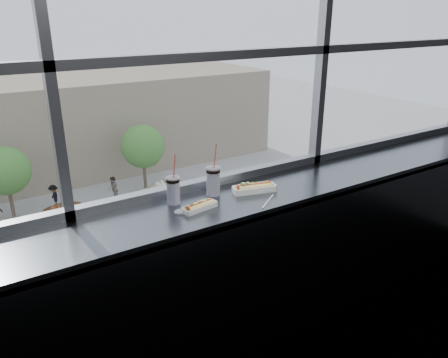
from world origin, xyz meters
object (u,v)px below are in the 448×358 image
car_far_b (74,213)px  hotdog_tray_left (200,206)px  car_near_c (30,298)px  loose_straw (268,201)px  pedestrian_d (113,187)px  wrapper (181,211)px  car_far_c (176,189)px  tree_center (5,171)px  soda_cup_left (173,189)px  car_near_d (189,252)px  car_near_e (256,230)px  pedestrian_c (54,195)px  soda_cup_right (213,180)px  hotdog_tray_right (254,188)px  tree_right (143,146)px

car_far_b → hotdog_tray_left: bearing=175.0°
hotdog_tray_left → car_near_c: (0.17, 16.32, -10.93)m
loose_straw → pedestrian_d: loose_straw is taller
loose_straw → car_far_b: bearing=46.4°
wrapper → car_far_c: (11.64, 24.30, -10.90)m
hotdog_tray_left → tree_center: size_ratio=0.05×
car_far_c → pedestrian_d: bearing=55.8°
soda_cup_left → loose_straw: bearing=-30.6°
hotdog_tray_left → pedestrian_d: size_ratio=0.11×
wrapper → car_near_d: wrapper is taller
soda_cup_left → car_near_e: 23.43m
car_far_c → car_near_c: car_far_c is taller
soda_cup_left → pedestrian_d: size_ratio=0.15×
soda_cup_left → pedestrian_c: soda_cup_left is taller
soda_cup_right → car_far_c: soda_cup_right is taller
hotdog_tray_right → tree_right: hotdog_tray_right is taller
hotdog_tray_left → car_near_c: hotdog_tray_left is taller
car_far_b → tree_center: bearing=43.1°
loose_straw → tree_center: size_ratio=0.04×
car_far_c → pedestrian_d: size_ratio=3.05×
wrapper → car_far_c: bearing=64.4°
hotdog_tray_left → loose_straw: (0.44, -0.14, -0.02)m
soda_cup_left → wrapper: size_ratio=3.70×
loose_straw → tree_center: bearing=53.9°
hotdog_tray_right → soda_cup_left: bearing=-177.1°
car_near_c → car_far_b: bearing=-27.6°
wrapper → pedestrian_d: bearing=73.7°
pedestrian_c → car_near_c: bearing=-16.9°
hotdog_tray_left → pedestrian_c: size_ratio=0.11×
hotdog_tray_left → car_near_d: hotdog_tray_left is taller
soda_cup_left → pedestrian_d: soda_cup_left is taller
wrapper → tree_center: 29.62m
pedestrian_c → hotdog_tray_left: bearing=-7.7°
car_near_c → tree_center: tree_center is taller
tree_center → hotdog_tray_left: bearing=-92.2°
car_near_c → tree_right: tree_right is taller
car_far_b → car_near_d: 8.96m
soda_cup_left → tree_right: bearing=68.9°
car_near_e → tree_center: bearing=48.7°
car_far_c → car_near_d: car_far_c is taller
car_near_e → loose_straw: bearing=147.7°
wrapper → car_near_c: wrapper is taller
car_near_d → pedestrian_d: 11.06m
tree_right → car_near_d: bearing=-101.7°
wrapper → pedestrian_d: 30.51m
loose_straw → wrapper: wrapper is taller
hotdog_tray_right → tree_right: bearing=85.4°
pedestrian_d → soda_cup_left: bearing=-16.3°
car_near_e → tree_right: tree_right is taller
pedestrian_c → soda_cup_right: bearing=-7.3°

